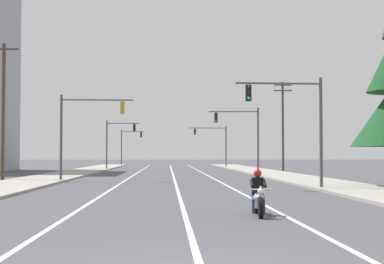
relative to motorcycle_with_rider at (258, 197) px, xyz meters
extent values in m
cube|color=beige|center=(-2.32, 36.27, -0.58)|extent=(0.16, 100.00, 0.01)
cube|color=beige|center=(-5.97, 36.27, -0.58)|extent=(0.16, 100.00, 0.01)
cube|color=beige|center=(0.83, 36.27, -0.58)|extent=(0.16, 100.00, 0.01)
cube|color=#9E998E|center=(7.27, 31.27, -0.52)|extent=(4.40, 110.00, 0.14)
cube|color=#9E998E|center=(-12.22, 31.27, -0.52)|extent=(4.40, 110.00, 0.14)
cylinder|color=black|center=(-0.05, -0.82, -0.27)|extent=(0.16, 0.65, 0.64)
cylinder|color=black|center=(0.05, 0.72, -0.27)|extent=(0.16, 0.65, 0.64)
cylinder|color=silver|center=(-0.05, -0.72, 0.05)|extent=(0.09, 0.33, 0.68)
sphere|color=white|center=(-0.06, -0.87, 0.23)|extent=(0.20, 0.20, 0.20)
cylinder|color=silver|center=(-0.04, -0.67, 0.28)|extent=(0.70, 0.09, 0.04)
ellipsoid|color=#B7BABF|center=(-0.01, -0.17, 0.01)|extent=(0.36, 0.58, 0.28)
cube|color=silver|center=(0.00, -0.05, -0.22)|extent=(0.27, 0.46, 0.24)
cube|color=black|center=(0.02, 0.27, -0.05)|extent=(0.31, 0.54, 0.12)
cube|color=#B7BABF|center=(0.05, 0.67, 0.03)|extent=(0.22, 0.37, 0.08)
cylinder|color=silver|center=(-0.11, 0.36, -0.29)|extent=(0.12, 0.55, 0.08)
cube|color=black|center=(0.02, 0.23, 0.33)|extent=(0.38, 0.26, 0.56)
sphere|color=#B21919|center=(0.02, 0.21, 0.74)|extent=(0.26, 0.26, 0.26)
cylinder|color=navy|center=(0.15, 0.08, -0.05)|extent=(0.17, 0.45, 0.30)
cylinder|color=navy|center=(0.16, -0.10, -0.35)|extent=(0.12, 0.16, 0.35)
cylinder|color=black|center=(0.20, -0.04, 0.43)|extent=(0.14, 0.53, 0.27)
cylinder|color=navy|center=(-0.13, 0.10, -0.05)|extent=(0.17, 0.45, 0.30)
cylinder|color=navy|center=(-0.16, -0.08, -0.35)|extent=(0.12, 0.16, 0.35)
cylinder|color=black|center=(-0.20, -0.02, 0.43)|extent=(0.14, 0.53, 0.27)
cylinder|color=#47474C|center=(5.62, 13.47, 2.51)|extent=(0.18, 0.18, 6.20)
cylinder|color=#47474C|center=(3.24, 13.36, 5.26)|extent=(4.77, 0.32, 0.11)
cube|color=black|center=(1.57, 13.29, 4.71)|extent=(0.31, 0.25, 0.90)
sphere|color=black|center=(1.58, 13.13, 5.01)|extent=(0.18, 0.18, 0.18)
sphere|color=black|center=(1.58, 13.13, 4.71)|extent=(0.18, 0.18, 0.18)
sphere|color=green|center=(1.58, 13.13, 4.41)|extent=(0.18, 0.18, 0.18)
cylinder|color=#47474C|center=(-10.45, 23.60, 2.51)|extent=(0.18, 0.18, 6.20)
cylinder|color=#47474C|center=(-7.89, 23.65, 5.26)|extent=(5.12, 0.20, 0.11)
cube|color=#B79319|center=(-6.10, 23.68, 4.71)|extent=(0.30, 0.25, 0.90)
sphere|color=black|center=(-6.10, 23.83, 5.01)|extent=(0.18, 0.18, 0.18)
sphere|color=black|center=(-6.10, 23.83, 4.71)|extent=(0.18, 0.18, 0.18)
sphere|color=green|center=(-6.10, 23.83, 4.41)|extent=(0.18, 0.18, 0.18)
cylinder|color=#47474C|center=(5.43, 34.57, 2.51)|extent=(0.18, 0.18, 6.20)
cylinder|color=#47474C|center=(3.17, 34.71, 5.26)|extent=(4.52, 0.38, 0.11)
cube|color=black|center=(1.59, 34.81, 4.71)|extent=(0.31, 0.26, 0.90)
sphere|color=black|center=(1.58, 34.65, 5.01)|extent=(0.18, 0.18, 0.18)
sphere|color=black|center=(1.58, 34.65, 4.71)|extent=(0.18, 0.18, 0.18)
sphere|color=green|center=(1.58, 34.65, 4.41)|extent=(0.18, 0.18, 0.18)
cylinder|color=#47474C|center=(-10.47, 55.46, 2.51)|extent=(0.18, 0.18, 6.20)
cylinder|color=#47474C|center=(-8.43, 55.43, 5.26)|extent=(4.07, 0.18, 0.11)
cube|color=black|center=(-7.01, 55.40, 4.71)|extent=(0.30, 0.25, 0.90)
sphere|color=black|center=(-7.01, 55.56, 5.01)|extent=(0.18, 0.18, 0.18)
sphere|color=black|center=(-7.01, 55.56, 4.71)|extent=(0.18, 0.18, 0.18)
sphere|color=green|center=(-7.01, 55.56, 4.41)|extent=(0.18, 0.18, 0.18)
cylinder|color=#47474C|center=(5.90, 68.25, 2.51)|extent=(0.18, 0.18, 6.20)
cylinder|color=#47474C|center=(3.17, 68.24, 5.26)|extent=(5.46, 0.13, 0.11)
cube|color=black|center=(1.26, 68.24, 4.71)|extent=(0.30, 0.24, 0.90)
sphere|color=black|center=(1.26, 68.08, 5.01)|extent=(0.18, 0.18, 0.18)
sphere|color=black|center=(1.26, 68.08, 4.71)|extent=(0.18, 0.18, 0.18)
sphere|color=green|center=(1.26, 68.08, 4.41)|extent=(0.18, 0.18, 0.18)
cylinder|color=#47474C|center=(-10.70, 82.26, 2.51)|extent=(0.18, 0.18, 6.20)
cylinder|color=#47474C|center=(-8.72, 82.24, 5.26)|extent=(3.96, 0.15, 0.11)
cube|color=black|center=(-7.34, 82.23, 4.71)|extent=(0.30, 0.24, 0.90)
sphere|color=black|center=(-7.34, 82.38, 5.01)|extent=(0.18, 0.18, 0.18)
sphere|color=black|center=(-7.34, 82.38, 4.71)|extent=(0.18, 0.18, 0.18)
sphere|color=green|center=(-7.34, 82.38, 4.41)|extent=(0.18, 0.18, 0.18)
cylinder|color=#4C3828|center=(-14.99, 25.16, 4.49)|extent=(0.26, 0.26, 10.14)
cube|color=#4C3828|center=(-14.99, 25.16, 9.16)|extent=(2.15, 0.12, 0.12)
cylinder|color=slate|center=(-14.09, 25.16, 9.26)|extent=(0.08, 0.08, 0.12)
cylinder|color=#4C3828|center=(10.70, 49.50, 4.65)|extent=(0.26, 0.26, 10.47)
cube|color=#4C3828|center=(10.70, 49.50, 9.49)|extent=(2.08, 0.12, 0.12)
cylinder|color=slate|center=(9.83, 49.50, 9.59)|extent=(0.08, 0.08, 0.12)
cylinder|color=slate|center=(11.58, 49.50, 9.59)|extent=(0.08, 0.08, 0.12)
cube|color=#4C3828|center=(10.70, 49.50, 8.84)|extent=(2.18, 0.12, 0.12)
cylinder|color=slate|center=(9.79, 49.50, 8.94)|extent=(0.08, 0.08, 0.12)
cylinder|color=slate|center=(11.62, 49.50, 8.94)|extent=(0.08, 0.08, 0.12)
camera|label=1|loc=(-2.90, -18.50, 1.36)|focal=54.76mm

